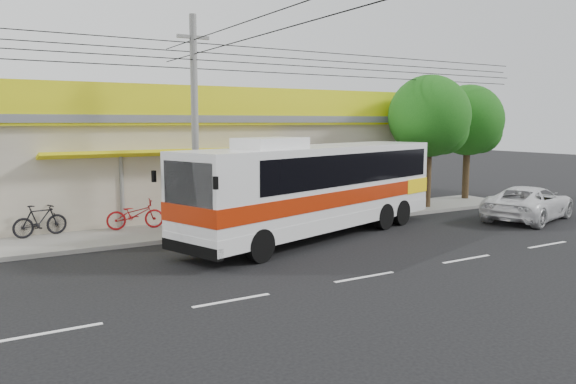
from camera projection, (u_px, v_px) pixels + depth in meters
name	position (u px, v px, depth m)	size (l,w,h in m)	color
ground	(315.00, 258.00, 17.51)	(120.00, 120.00, 0.00)	black
sidewalk	(233.00, 226.00, 22.63)	(30.00, 3.20, 0.15)	gray
lane_markings	(365.00, 277.00, 15.38)	(50.00, 0.12, 0.01)	silver
storefront_building	(184.00, 162.00, 27.08)	(22.60, 9.20, 5.70)	#A99C88
coach_bus	(321.00, 183.00, 20.75)	(12.25, 6.15, 3.71)	silver
motorbike_red	(135.00, 214.00, 21.46)	(0.75, 2.14, 1.13)	maroon
motorbike_dark	(40.00, 220.00, 20.06)	(0.54, 1.91, 1.15)	black
white_car	(529.00, 203.00, 24.29)	(2.44, 5.29, 1.47)	silver
utility_pole	(193.00, 54.00, 20.28)	(34.00, 14.00, 8.08)	slate
tree_near	(432.00, 119.00, 26.70)	(3.89, 3.89, 6.45)	#2E2112
tree_far	(470.00, 123.00, 29.72)	(3.73, 3.73, 6.19)	#2E2112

